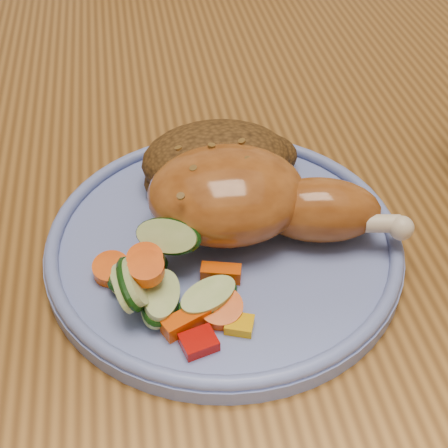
# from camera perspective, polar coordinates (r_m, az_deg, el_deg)

# --- Properties ---
(dining_table) EXTENTS (0.90, 1.40, 0.75)m
(dining_table) POSITION_cam_1_polar(r_m,az_deg,el_deg) (0.62, 6.75, 0.55)
(dining_table) COLOR brown
(dining_table) RESTS_ON ground
(chair_far) EXTENTS (0.42, 0.42, 0.91)m
(chair_far) POSITION_cam_1_polar(r_m,az_deg,el_deg) (1.22, -1.46, 13.97)
(chair_far) COLOR #4C2D16
(chair_far) RESTS_ON ground
(plate) EXTENTS (0.26, 0.26, 0.01)m
(plate) POSITION_cam_1_polar(r_m,az_deg,el_deg) (0.46, -0.00, -1.94)
(plate) COLOR #6376BA
(plate) RESTS_ON dining_table
(plate_rim) EXTENTS (0.26, 0.26, 0.01)m
(plate_rim) POSITION_cam_1_polar(r_m,az_deg,el_deg) (0.45, -0.00, -0.94)
(plate_rim) COLOR #6376BA
(plate_rim) RESTS_ON plate
(chicken_leg) EXTENTS (0.18, 0.11, 0.06)m
(chicken_leg) POSITION_cam_1_polar(r_m,az_deg,el_deg) (0.44, 2.33, 2.39)
(chicken_leg) COLOR #9E5721
(chicken_leg) RESTS_ON plate
(rice_pilaf) EXTENTS (0.13, 0.09, 0.05)m
(rice_pilaf) POSITION_cam_1_polar(r_m,az_deg,el_deg) (0.49, -0.42, 5.78)
(rice_pilaf) COLOR #4F3213
(rice_pilaf) RESTS_ON plate
(vegetable_pile) EXTENTS (0.10, 0.11, 0.05)m
(vegetable_pile) POSITION_cam_1_polar(r_m,az_deg,el_deg) (0.41, -5.46, -5.22)
(vegetable_pile) COLOR #A50A05
(vegetable_pile) RESTS_ON plate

